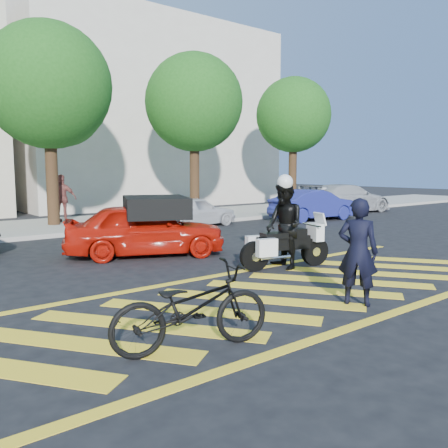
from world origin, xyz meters
TOP-DOWN VIEW (x-y plane):
  - ground at (0.00, 0.00)m, footprint 90.00×90.00m
  - sidewalk at (0.00, 12.00)m, footprint 60.00×5.00m
  - crosswalk at (-0.04, 0.00)m, footprint 12.33×4.00m
  - building_right at (9.00, 21.00)m, footprint 16.00×8.00m
  - tree_center at (0.13, 12.06)m, footprint 4.60×4.60m
  - tree_right at (6.63, 12.06)m, footprint 4.40×4.40m
  - tree_far_right at (13.13, 12.06)m, footprint 4.00×4.00m
  - officer_bike at (0.48, -1.24)m, footprint 0.69×0.78m
  - bicycle at (-2.81, -1.17)m, footprint 2.18×1.21m
  - police_motorcycle at (1.61, 1.54)m, footprint 2.20×1.01m
  - officer_moto at (1.60, 1.53)m, footprint 0.97×1.12m
  - red_convertible at (-0.07, 4.89)m, footprint 4.40×3.13m
  - parked_mid_right at (4.50, 9.20)m, footprint 3.54×1.57m
  - parked_right at (9.90, 7.80)m, footprint 4.20×1.87m
  - parked_far_right at (14.09, 9.20)m, footprint 5.24×2.67m
  - pedestrian_right at (0.57, 12.61)m, footprint 1.15×1.02m

SIDE VIEW (x-z plane):
  - ground at x=0.00m, z-range 0.00..0.00m
  - crosswalk at x=-0.04m, z-range 0.00..0.01m
  - sidewalk at x=0.00m, z-range 0.00..0.15m
  - police_motorcycle at x=1.61m, z-range 0.04..1.03m
  - bicycle at x=-2.81m, z-range 0.00..1.09m
  - parked_mid_right at x=4.50m, z-range 0.00..1.19m
  - parked_right at x=9.90m, z-range 0.00..1.34m
  - red_convertible at x=-0.07m, z-range 0.00..1.39m
  - parked_far_right at x=14.09m, z-range 0.00..1.46m
  - officer_bike at x=0.48m, z-range 0.00..1.79m
  - officer_moto at x=1.60m, z-range 0.00..1.97m
  - pedestrian_right at x=0.57m, z-range 0.15..2.03m
  - tree_far_right at x=13.13m, z-range 1.39..8.49m
  - tree_right at x=6.63m, z-range 1.34..8.75m
  - tree_center at x=0.13m, z-range 1.31..8.88m
  - building_right at x=9.00m, z-range 0.00..11.00m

